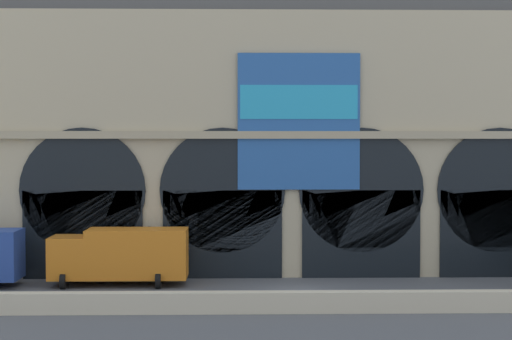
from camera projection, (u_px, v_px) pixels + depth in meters
The scene contains 4 objects.
ground_plane at pixel (298, 294), 40.30m from camera, with size 200.00×200.00×0.00m, color #54565B.
quay_parapet_wall at pixel (306, 302), 35.99m from camera, with size 90.00×0.70×0.98m, color beige.
station_building at pixel (290, 122), 47.38m from camera, with size 41.98×5.26×18.82m.
box_truck_midwest at pixel (121, 255), 42.83m from camera, with size 7.50×2.91×3.12m.
Camera 1 is at (-3.12, -39.98, 7.90)m, focal length 54.52 mm.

